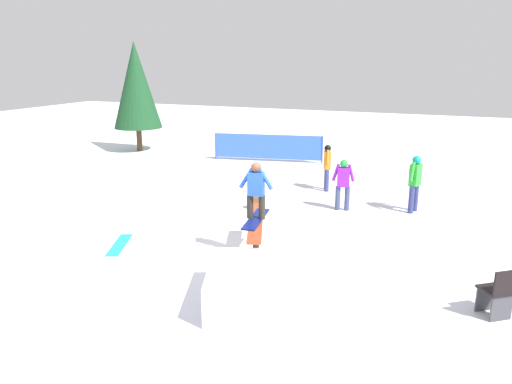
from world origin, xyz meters
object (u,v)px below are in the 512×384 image
folding_chair (497,294)px  pine_tree_far (136,85)px  rail_feature (256,226)px  bystander_orange (327,165)px  loose_snowboard_cyan (120,245)px  bystander_green (415,181)px  backpack_on_snow (256,203)px  bystander_purple (343,182)px  main_rider_on_rail (256,193)px

folding_chair → pine_tree_far: 17.84m
rail_feature → bystander_orange: size_ratio=1.65×
rail_feature → pine_tree_far: (9.55, 9.70, 2.22)m
loose_snowboard_cyan → pine_tree_far: 12.38m
bystander_green → loose_snowboard_cyan: (-5.19, 5.89, -0.87)m
bystander_orange → backpack_on_snow: size_ratio=4.33×
rail_feature → bystander_green: bearing=-51.3°
rail_feature → bystander_purple: (4.09, -0.91, 0.08)m
bystander_purple → loose_snowboard_cyan: (-4.62, 4.05, -0.79)m
backpack_on_snow → folding_chair: bearing=-37.0°
rail_feature → main_rider_on_rail: bearing=0.0°
rail_feature → bystander_green: bystander_green is taller
bystander_green → loose_snowboard_cyan: bearing=149.2°
folding_chair → bystander_green: bearing=-108.8°
bystander_purple → folding_chair: bystander_purple is taller
bystander_orange → rail_feature: bearing=-18.0°
bystander_purple → main_rider_on_rail: bearing=-116.2°
pine_tree_far → backpack_on_snow: bearing=-127.0°
rail_feature → folding_chair: folding_chair is taller
rail_feature → bystander_orange: (6.00, 0.05, 0.11)m
loose_snowboard_cyan → main_rider_on_rail: bearing=76.8°
bystander_green → bystander_orange: bearing=82.2°
folding_chair → backpack_on_snow: size_ratio=2.59×
bystander_green → bystander_purple: 1.93m
bystander_green → bystander_purple: size_ratio=1.10×
main_rider_on_rail → folding_chair: (-0.83, -4.60, -1.02)m
rail_feature → bystander_purple: 4.19m
pine_tree_far → folding_chair: bearing=-126.0°
bystander_orange → main_rider_on_rail: bearing=-18.0°
bystander_orange → bystander_purple: (-1.91, -0.96, -0.03)m
backpack_on_snow → bystander_purple: bearing=17.5°
folding_chair → loose_snowboard_cyan: bearing=-39.5°
bystander_purple → folding_chair: size_ratio=1.62×
bystander_green → bystander_purple: (-0.57, 1.84, -0.08)m
bystander_orange → backpack_on_snow: bystander_orange is taller
main_rider_on_rail → loose_snowboard_cyan: main_rider_on_rail is taller
bystander_orange → pine_tree_far: size_ratio=0.30×
rail_feature → main_rider_on_rail: size_ratio=1.66×
bystander_orange → bystander_green: bearing=45.9°
loose_snowboard_cyan → backpack_on_snow: bearing=132.0°
main_rider_on_rail → bystander_orange: (6.00, 0.05, -0.61)m
main_rider_on_rail → folding_chair: main_rider_on_rail is taller
rail_feature → backpack_on_snow: 3.57m
rail_feature → backpack_on_snow: bearing=2.0°
loose_snowboard_cyan → pine_tree_far: (10.08, 6.56, 2.92)m
main_rider_on_rail → backpack_on_snow: 3.75m
rail_feature → pine_tree_far: size_ratio=0.50×
backpack_on_snow → pine_tree_far: 10.81m
main_rider_on_rail → bystander_purple: main_rider_on_rail is taller
bystander_orange → loose_snowboard_cyan: bearing=-43.8°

